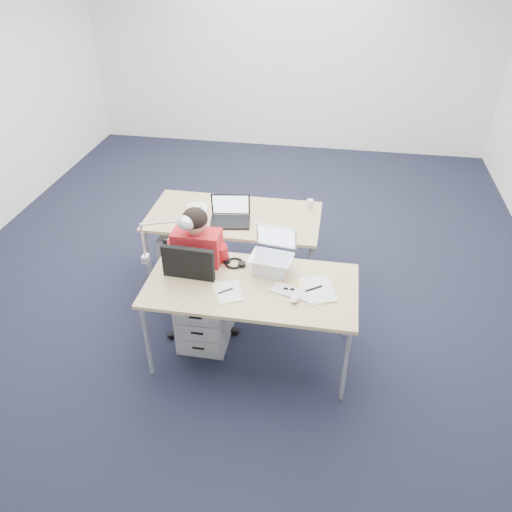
# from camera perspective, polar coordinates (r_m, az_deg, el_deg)

# --- Properties ---
(floor) EXTENTS (7.00, 7.00, 0.00)m
(floor) POSITION_cam_1_polar(r_m,az_deg,el_deg) (5.15, -1.16, -1.86)
(floor) COLOR black
(floor) RESTS_ON ground
(room) EXTENTS (6.02, 7.02, 2.80)m
(room) POSITION_cam_1_polar(r_m,az_deg,el_deg) (4.36, -1.43, 16.64)
(room) COLOR silver
(room) RESTS_ON ground
(desk_near) EXTENTS (1.60, 0.80, 0.73)m
(desk_near) POSITION_cam_1_polar(r_m,az_deg,el_deg) (3.81, -0.52, -3.79)
(desk_near) COLOR tan
(desk_near) RESTS_ON ground
(desk_far) EXTENTS (1.60, 0.80, 0.73)m
(desk_far) POSITION_cam_1_polar(r_m,az_deg,el_deg) (4.69, -2.53, 4.18)
(desk_far) COLOR tan
(desk_far) RESTS_ON ground
(office_chair) EXTENTS (0.66, 0.66, 1.00)m
(office_chair) POSITION_cam_1_polar(r_m,az_deg,el_deg) (4.30, -6.38, -5.81)
(office_chair) COLOR black
(office_chair) RESTS_ON ground
(seated_person) EXTENTS (0.38, 0.66, 1.21)m
(seated_person) POSITION_cam_1_polar(r_m,az_deg,el_deg) (4.23, -6.01, -1.02)
(seated_person) COLOR red
(seated_person) RESTS_ON ground
(drawer_pedestal_near) EXTENTS (0.40, 0.50, 0.55)m
(drawer_pedestal_near) POSITION_cam_1_polar(r_m,az_deg,el_deg) (4.24, -5.81, -6.49)
(drawer_pedestal_near) COLOR #A0A3A5
(drawer_pedestal_near) RESTS_ON ground
(drawer_pedestal_far) EXTENTS (0.40, 0.50, 0.55)m
(drawer_pedestal_far) POSITION_cam_1_polar(r_m,az_deg,el_deg) (4.98, -8.03, 0.22)
(drawer_pedestal_far) COLOR #A0A3A5
(drawer_pedestal_far) RESTS_ON ground
(silver_laptop) EXTENTS (0.36, 0.30, 0.34)m
(silver_laptop) POSITION_cam_1_polar(r_m,az_deg,el_deg) (3.82, 1.79, 0.36)
(silver_laptop) COLOR silver
(silver_laptop) RESTS_ON desk_near
(wireless_keyboard) EXTENTS (0.31, 0.19, 0.01)m
(wireless_keyboard) POSITION_cam_1_polar(r_m,az_deg,el_deg) (3.71, 4.02, -4.11)
(wireless_keyboard) COLOR white
(wireless_keyboard) RESTS_ON desk_near
(computer_mouse) EXTENTS (0.09, 0.11, 0.03)m
(computer_mouse) POSITION_cam_1_polar(r_m,az_deg,el_deg) (3.63, 4.49, -4.92)
(computer_mouse) COLOR white
(computer_mouse) RESTS_ON desk_near
(headphones) EXTENTS (0.22, 0.19, 0.03)m
(headphones) POSITION_cam_1_polar(r_m,az_deg,el_deg) (3.99, -2.50, -0.74)
(headphones) COLOR black
(headphones) RESTS_ON desk_near
(can_koozie) EXTENTS (0.08, 0.08, 0.10)m
(can_koozie) POSITION_cam_1_polar(r_m,az_deg,el_deg) (3.91, -7.16, -1.32)
(can_koozie) COLOR #141E40
(can_koozie) RESTS_ON desk_near
(water_bottle) EXTENTS (0.09, 0.09, 0.22)m
(water_bottle) POSITION_cam_1_polar(r_m,az_deg,el_deg) (4.10, -7.51, 1.61)
(water_bottle) COLOR silver
(water_bottle) RESTS_ON desk_near
(bear_figurine) EXTENTS (0.09, 0.08, 0.14)m
(bear_figurine) POSITION_cam_1_polar(r_m,az_deg,el_deg) (3.97, -9.68, -0.52)
(bear_figurine) COLOR #2B7C21
(bear_figurine) RESTS_ON desk_near
(book_stack) EXTENTS (0.20, 0.16, 0.08)m
(book_stack) POSITION_cam_1_polar(r_m,az_deg,el_deg) (4.19, -8.99, 1.10)
(book_stack) COLOR silver
(book_stack) RESTS_ON desk_near
(cordless_phone) EXTENTS (0.05, 0.04, 0.15)m
(cordless_phone) POSITION_cam_1_polar(r_m,az_deg,el_deg) (4.13, -10.17, 0.97)
(cordless_phone) COLOR black
(cordless_phone) RESTS_ON desk_near
(papers_left) EXTENTS (0.26, 0.31, 0.01)m
(papers_left) POSITION_cam_1_polar(r_m,az_deg,el_deg) (3.71, -3.26, -4.13)
(papers_left) COLOR #FFF093
(papers_left) RESTS_ON desk_near
(papers_right) EXTENTS (0.32, 0.37, 0.01)m
(papers_right) POSITION_cam_1_polar(r_m,az_deg,el_deg) (3.75, 6.92, -3.88)
(papers_right) COLOR #FFF093
(papers_right) RESTS_ON desk_near
(sunglasses) EXTENTS (0.09, 0.04, 0.02)m
(sunglasses) POSITION_cam_1_polar(r_m,az_deg,el_deg) (3.72, 3.79, -3.90)
(sunglasses) COLOR black
(sunglasses) RESTS_ON desk_near
(desk_lamp) EXTENTS (0.45, 0.27, 0.48)m
(desk_lamp) POSITION_cam_1_polar(r_m,az_deg,el_deg) (3.95, -10.93, 2.03)
(desk_lamp) COLOR silver
(desk_lamp) RESTS_ON desk_near
(dark_laptop) EXTENTS (0.40, 0.39, 0.26)m
(dark_laptop) POSITION_cam_1_polar(r_m,az_deg,el_deg) (4.48, -3.00, 5.21)
(dark_laptop) COLOR black
(dark_laptop) RESTS_ON desk_far
(far_cup) EXTENTS (0.07, 0.07, 0.09)m
(far_cup) POSITION_cam_1_polar(r_m,az_deg,el_deg) (4.79, 6.18, 5.90)
(far_cup) COLOR white
(far_cup) RESTS_ON desk_far
(far_papers) EXTENTS (0.23, 0.29, 0.01)m
(far_papers) POSITION_cam_1_polar(r_m,az_deg,el_deg) (4.79, -6.80, 5.29)
(far_papers) COLOR white
(far_papers) RESTS_ON desk_far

